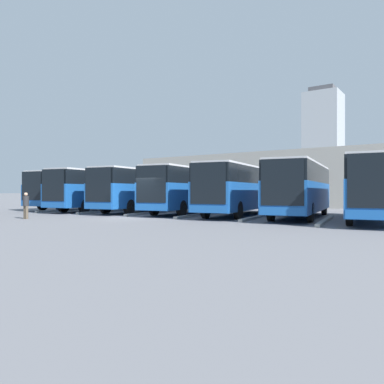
{
  "coord_description": "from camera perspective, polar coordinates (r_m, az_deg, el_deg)",
  "views": [
    {
      "loc": [
        -15.95,
        17.14,
        1.66
      ],
      "look_at": [
        -0.54,
        -5.6,
        1.61
      ],
      "focal_mm": 35.0,
      "sensor_mm": 36.0,
      "label": 1
    }
  ],
  "objects": [
    {
      "name": "station_building",
      "position": [
        45.73,
        13.71,
        1.81
      ],
      "size": [
        34.5,
        13.82,
        5.98
      ],
      "color": "#A8A399",
      "rests_on": "ground_plane"
    },
    {
      "name": "bus_5",
      "position": [
        33.01,
        -13.49,
        0.49
      ],
      "size": [
        4.1,
        11.47,
        3.39
      ],
      "rotation": [
        0.0,
        0.0,
        0.15
      ],
      "color": "#19519E",
      "rests_on": "ground_plane"
    },
    {
      "name": "bus_4",
      "position": [
        30.39,
        -7.44,
        0.52
      ],
      "size": [
        4.1,
        11.47,
        3.39
      ],
      "rotation": [
        0.0,
        0.0,
        0.15
      ],
      "color": "#19519E",
      "rests_on": "ground_plane"
    },
    {
      "name": "bus_6",
      "position": [
        36.86,
        -16.76,
        0.45
      ],
      "size": [
        4.1,
        11.47,
        3.39
      ],
      "rotation": [
        0.0,
        0.0,
        0.15
      ],
      "color": "#19519E",
      "rests_on": "ground_plane"
    },
    {
      "name": "office_tower",
      "position": [
        179.12,
        19.39,
        7.07
      ],
      "size": [
        15.16,
        15.16,
        48.0
      ],
      "color": "#ADB2B7",
      "rests_on": "ground_plane"
    },
    {
      "name": "bus_1",
      "position": [
        24.43,
        16.22,
        0.62
      ],
      "size": [
        4.1,
        11.47,
        3.39
      ],
      "rotation": [
        0.0,
        0.0,
        0.15
      ],
      "color": "#19519E",
      "rests_on": "ground_plane"
    },
    {
      "name": "ground_plane",
      "position": [
        23.48,
        -8.8,
        -3.95
      ],
      "size": [
        600.0,
        600.0,
        0.0
      ],
      "primitive_type": "plane",
      "color": "slate"
    },
    {
      "name": "curb_divider_2",
      "position": [
        25.58,
        1.3,
        -3.44
      ],
      "size": [
        1.38,
        7.34,
        0.15
      ],
      "primitive_type": "cube",
      "rotation": [
        0.0,
        0.0,
        0.15
      ],
      "color": "#9E9E99",
      "rests_on": "ground_plane"
    },
    {
      "name": "curb_divider_0",
      "position": [
        21.75,
        19.69,
        -4.07
      ],
      "size": [
        1.38,
        7.34,
        0.15
      ],
      "primitive_type": "cube",
      "rotation": [
        0.0,
        0.0,
        0.15
      ],
      "color": "#9E9E99",
      "rests_on": "ground_plane"
    },
    {
      "name": "curb_divider_5",
      "position": [
        33.59,
        -18.02,
        -2.6
      ],
      "size": [
        1.38,
        7.34,
        0.15
      ],
      "primitive_type": "cube",
      "rotation": [
        0.0,
        0.0,
        0.15
      ],
      "color": "#9E9E99",
      "rests_on": "ground_plane"
    },
    {
      "name": "bus_3",
      "position": [
        28.19,
        -0.33,
        0.56
      ],
      "size": [
        4.1,
        11.47,
        3.39
      ],
      "rotation": [
        0.0,
        0.0,
        0.15
      ],
      "color": "#19519E",
      "rests_on": "ground_plane"
    },
    {
      "name": "bus_2",
      "position": [
        25.92,
        7.22,
        0.6
      ],
      "size": [
        4.1,
        11.47,
        3.39
      ],
      "rotation": [
        0.0,
        0.0,
        0.15
      ],
      "color": "#19519E",
      "rests_on": "ground_plane"
    },
    {
      "name": "bus_0",
      "position": [
        22.9,
        25.86,
        0.65
      ],
      "size": [
        4.1,
        11.47,
        3.39
      ],
      "rotation": [
        0.0,
        0.0,
        0.15
      ],
      "color": "#19519E",
      "rests_on": "ground_plane"
    },
    {
      "name": "curb_divider_4",
      "position": [
        30.71,
        -12.46,
        -2.85
      ],
      "size": [
        1.38,
        7.34,
        0.15
      ],
      "primitive_type": "cube",
      "rotation": [
        0.0,
        0.0,
        0.15
      ],
      "color": "#9E9E99",
      "rests_on": "ground_plane"
    },
    {
      "name": "pedestrian",
      "position": [
        24.53,
        -23.99,
        -1.79
      ],
      "size": [
        0.38,
        0.37,
        1.58
      ],
      "rotation": [
        0.0,
        0.0,
        3.1
      ],
      "color": "brown",
      "rests_on": "ground_plane"
    },
    {
      "name": "curb_divider_3",
      "position": [
        28.18,
        -5.8,
        -3.12
      ],
      "size": [
        1.38,
        7.34,
        0.15
      ],
      "primitive_type": "cube",
      "rotation": [
        0.0,
        0.0,
        0.15
      ],
      "color": "#9E9E99",
      "rests_on": "ground_plane"
    },
    {
      "name": "curb_divider_1",
      "position": [
        23.68,
        10.09,
        -3.73
      ],
      "size": [
        1.38,
        7.34,
        0.15
      ],
      "primitive_type": "cube",
      "rotation": [
        0.0,
        0.0,
        0.15
      ],
      "color": "#9E9E99",
      "rests_on": "ground_plane"
    }
  ]
}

